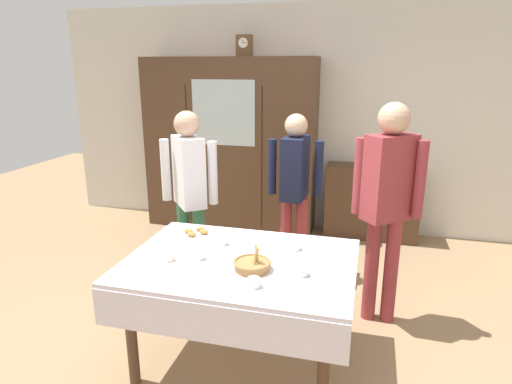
% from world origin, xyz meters
% --- Properties ---
extents(ground_plane, '(12.00, 12.00, 0.00)m').
position_xyz_m(ground_plane, '(0.00, 0.00, 0.00)').
color(ground_plane, '#997A56').
rests_on(ground_plane, ground).
extents(back_wall, '(6.40, 0.10, 2.70)m').
position_xyz_m(back_wall, '(0.00, 2.65, 1.35)').
color(back_wall, silver).
rests_on(back_wall, ground).
extents(dining_table, '(1.49, 1.09, 0.77)m').
position_xyz_m(dining_table, '(0.00, -0.23, 0.66)').
color(dining_table, '#4C3321').
rests_on(dining_table, ground).
extents(wall_cabinet, '(2.11, 0.46, 2.09)m').
position_xyz_m(wall_cabinet, '(-0.90, 2.35, 1.05)').
color(wall_cabinet, '#4C3321').
rests_on(wall_cabinet, ground).
extents(mantel_clock, '(0.18, 0.11, 0.24)m').
position_xyz_m(mantel_clock, '(-0.71, 2.35, 2.21)').
color(mantel_clock, brown).
rests_on(mantel_clock, wall_cabinet).
extents(bookshelf_low, '(1.08, 0.35, 0.87)m').
position_xyz_m(bookshelf_low, '(0.84, 2.41, 0.44)').
color(bookshelf_low, '#4C3321').
rests_on(bookshelf_low, ground).
extents(book_stack, '(0.18, 0.21, 0.05)m').
position_xyz_m(book_stack, '(0.84, 2.41, 0.90)').
color(book_stack, '#B29333').
rests_on(book_stack, bookshelf_low).
extents(tea_cup_center, '(0.13, 0.13, 0.06)m').
position_xyz_m(tea_cup_center, '(-0.19, -0.01, 0.80)').
color(tea_cup_center, white).
rests_on(tea_cup_center, dining_table).
extents(tea_cup_mid_right, '(0.13, 0.13, 0.06)m').
position_xyz_m(tea_cup_mid_right, '(-0.26, -0.28, 0.79)').
color(tea_cup_mid_right, white).
rests_on(tea_cup_mid_right, dining_table).
extents(tea_cup_near_left, '(0.13, 0.13, 0.06)m').
position_xyz_m(tea_cup_near_left, '(0.32, 0.03, 0.79)').
color(tea_cup_near_left, white).
rests_on(tea_cup_near_left, dining_table).
extents(tea_cup_far_right, '(0.13, 0.13, 0.06)m').
position_xyz_m(tea_cup_far_right, '(0.43, -0.34, 0.80)').
color(tea_cup_far_right, silver).
rests_on(tea_cup_far_right, dining_table).
extents(tea_cup_mid_left, '(0.13, 0.13, 0.06)m').
position_xyz_m(tea_cup_mid_left, '(0.19, -0.55, 0.80)').
color(tea_cup_mid_left, white).
rests_on(tea_cup_mid_left, dining_table).
extents(tea_cup_front_edge, '(0.13, 0.13, 0.06)m').
position_xyz_m(tea_cup_front_edge, '(-0.45, -0.35, 0.79)').
color(tea_cup_front_edge, white).
rests_on(tea_cup_front_edge, dining_table).
extents(bread_basket, '(0.24, 0.24, 0.16)m').
position_xyz_m(bread_basket, '(0.11, -0.32, 0.80)').
color(bread_basket, '#9E7542').
rests_on(bread_basket, dining_table).
extents(pastry_plate, '(0.28, 0.28, 0.05)m').
position_xyz_m(pastry_plate, '(-0.45, 0.12, 0.78)').
color(pastry_plate, white).
rests_on(pastry_plate, dining_table).
extents(spoon_mid_left, '(0.12, 0.02, 0.01)m').
position_xyz_m(spoon_mid_left, '(-0.04, -0.14, 0.77)').
color(spoon_mid_left, silver).
rests_on(spoon_mid_left, dining_table).
extents(spoon_mid_right, '(0.12, 0.02, 0.01)m').
position_xyz_m(spoon_mid_right, '(-0.01, 0.11, 0.77)').
color(spoon_mid_right, silver).
rests_on(spoon_mid_right, dining_table).
extents(person_behind_table_right, '(0.52, 0.37, 1.58)m').
position_xyz_m(person_behind_table_right, '(0.11, 1.22, 0.95)').
color(person_behind_table_right, '#933338').
rests_on(person_behind_table_right, ground).
extents(person_by_cabinet, '(0.52, 0.38, 1.75)m').
position_xyz_m(person_by_cabinet, '(0.93, 0.58, 1.07)').
color(person_by_cabinet, '#933338').
rests_on(person_by_cabinet, ground).
extents(person_behind_table_left, '(0.52, 0.41, 1.63)m').
position_xyz_m(person_behind_table_left, '(-0.73, 0.69, 0.99)').
color(person_behind_table_left, '#33704C').
rests_on(person_behind_table_left, ground).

